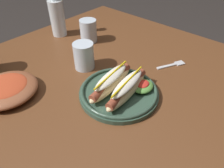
% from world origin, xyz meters
% --- Properties ---
extents(dining_table, '(1.12, 1.02, 0.74)m').
position_xyz_m(dining_table, '(0.00, 0.00, 0.64)').
color(dining_table, brown).
rests_on(dining_table, ground_plane).
extents(hot_dog_plate, '(0.26, 0.26, 0.08)m').
position_xyz_m(hot_dog_plate, '(-0.03, -0.13, 0.77)').
color(hot_dog_plate, '#334C3D').
rests_on(hot_dog_plate, dining_table).
extents(fork, '(0.12, 0.07, 0.00)m').
position_xyz_m(fork, '(0.24, -0.17, 0.74)').
color(fork, silver).
rests_on(fork, dining_table).
extents(water_cup, '(0.08, 0.08, 0.10)m').
position_xyz_m(water_cup, '(0.16, 0.22, 0.79)').
color(water_cup, silver).
rests_on(water_cup, dining_table).
extents(extra_cup, '(0.08, 0.08, 0.10)m').
position_xyz_m(extra_cup, '(0.00, 0.08, 0.79)').
color(extra_cup, silver).
rests_on(extra_cup, dining_table).
extents(glass_bottle, '(0.07, 0.07, 0.24)m').
position_xyz_m(glass_bottle, '(0.11, 0.38, 0.83)').
color(glass_bottle, silver).
rests_on(glass_bottle, dining_table).
extents(side_bowl, '(0.20, 0.20, 0.05)m').
position_xyz_m(side_bowl, '(-0.28, 0.15, 0.76)').
color(side_bowl, brown).
rests_on(side_bowl, dining_table).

